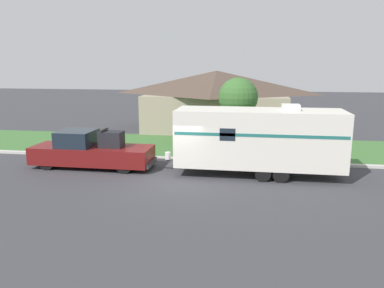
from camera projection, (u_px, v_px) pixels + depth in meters
ground_plane at (174, 181)px, 17.17m from camera, size 120.00×120.00×0.00m
curb_strip at (188, 159)px, 20.77m from camera, size 80.00×0.30×0.14m
lawn_strip at (197, 146)px, 24.31m from camera, size 80.00×7.00×0.03m
house_across_street at (216, 99)px, 30.11m from camera, size 11.85×7.27×4.74m
pickup_truck at (91, 151)px, 19.26m from camera, size 6.29×2.00×2.02m
travel_trailer at (259, 138)px, 17.74m from camera, size 8.98×2.49×3.43m
mailbox at (219, 140)px, 21.22m from camera, size 0.48×0.20×1.33m
tree_in_yard at (238, 98)px, 23.21m from camera, size 2.45×2.45×4.45m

